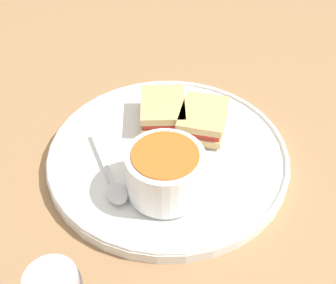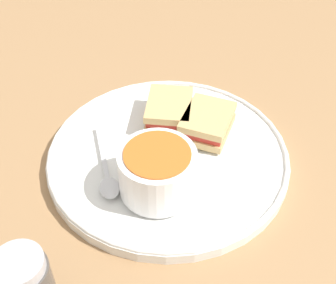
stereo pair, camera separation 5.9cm
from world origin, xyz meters
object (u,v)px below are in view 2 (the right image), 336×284
(sandwich_half_near, at_px, (207,122))
(sandwich_half_far, at_px, (169,110))
(soup_bowl, at_px, (158,171))
(spoon, at_px, (108,181))

(sandwich_half_near, bearing_deg, sandwich_half_far, 19.04)
(soup_bowl, bearing_deg, spoon, 37.51)
(spoon, distance_m, sandwich_half_near, 0.15)
(soup_bowl, bearing_deg, sandwich_half_near, -76.35)
(spoon, height_order, sandwich_half_near, sandwich_half_near)
(spoon, bearing_deg, sandwich_half_near, 113.59)
(soup_bowl, distance_m, spoon, 0.07)
(soup_bowl, height_order, spoon, soup_bowl)
(spoon, height_order, sandwich_half_far, sandwich_half_far)
(soup_bowl, distance_m, sandwich_half_near, 0.12)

